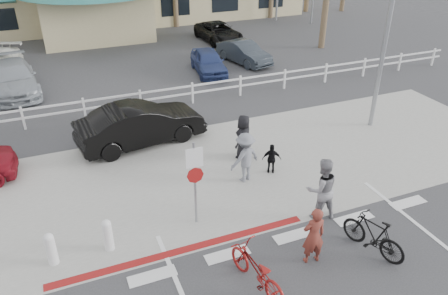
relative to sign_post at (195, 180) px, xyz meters
name	(u,v)px	position (x,y,z in m)	size (l,w,h in m)	color
ground	(306,250)	(2.30, -2.20, -1.45)	(140.00, 140.00, 0.00)	#333335
sidewalk_plaza	(237,167)	(2.30, 2.30, -1.44)	(22.00, 7.00, 0.01)	gray
cross_street	(199,122)	(2.30, 6.30, -1.45)	(40.00, 5.00, 0.01)	#333335
parking_lot	(146,58)	(2.30, 15.80, -1.45)	(50.00, 16.00, 0.01)	#333335
curb_red	(184,250)	(-0.70, -1.00, -1.44)	(7.00, 0.25, 0.02)	maroon
rail_fence	(195,93)	(2.80, 8.30, -0.95)	(29.40, 0.16, 1.00)	silver
sign_post	(195,180)	(0.00, 0.00, 0.00)	(0.50, 0.10, 2.90)	gray
bollard_0	(108,235)	(-2.50, -0.20, -0.97)	(0.26, 0.26, 0.95)	silver
bollard_1	(51,249)	(-3.90, -0.20, -0.97)	(0.26, 0.26, 0.95)	silver
streetlight_0	(390,15)	(8.80, 3.30, 3.05)	(0.60, 2.00, 9.00)	gray
bike_red	(256,270)	(0.51, -2.85, -0.93)	(0.69, 1.98, 1.04)	maroon
rider_red	(314,236)	(2.20, -2.60, -0.63)	(0.59, 0.39, 1.63)	maroon
bike_black	(373,235)	(3.84, -2.89, -0.90)	(0.51, 1.82, 1.09)	black
rider_black	(322,189)	(3.39, -1.10, -0.49)	(0.93, 0.73, 1.92)	gray
pedestrian_a	(245,157)	(2.21, 1.49, -0.59)	(1.11, 0.64, 1.71)	slate
pedestrian_child	(272,159)	(3.23, 1.55, -0.91)	(0.63, 0.26, 1.08)	black
pedestrian_b	(244,137)	(2.78, 2.86, -0.63)	(0.81, 0.52, 1.65)	black
car_white_sedan	(141,124)	(-0.33, 5.35, -0.66)	(1.67, 4.79, 1.58)	black
lot_car_1	(14,78)	(-4.84, 12.87, -0.73)	(2.00, 4.93, 1.43)	#90979E
lot_car_2	(208,62)	(4.85, 11.96, -0.82)	(1.49, 3.71, 1.27)	navy
lot_car_3	(244,52)	(7.35, 12.81, -0.83)	(1.32, 3.78, 1.25)	#252B32
lot_car_5	(218,32)	(7.71, 17.68, -0.83)	(2.06, 4.47, 1.24)	black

